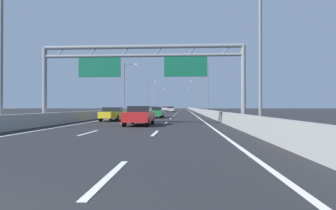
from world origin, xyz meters
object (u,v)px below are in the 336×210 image
object	(u,v)px
streetlamp_left_near	(5,41)
green_car	(156,112)
streetlamp_left_distant	(159,98)
silver_car	(171,109)
sign_gantry	(142,64)
yellow_car	(113,114)
white_car	(165,109)
streetlamp_right_distant	(193,97)
streetlamp_left_mid	(125,85)
black_car	(154,110)
streetlamp_right_near	(256,37)
streetlamp_right_far	(197,94)
orange_car	(168,108)
streetlamp_left_far	(149,94)
red_car	(140,115)
streetlamp_right_mid	(206,85)

from	to	relation	value
streetlamp_left_near	green_car	size ratio (longest dim) A/B	2.15
streetlamp_left_distant	silver_car	distance (m)	46.37
sign_gantry	green_car	world-z (taller)	sign_gantry
yellow_car	green_car	world-z (taller)	green_car
white_car	streetlamp_right_distant	bearing A→B (deg)	58.68
streetlamp_right_distant	streetlamp_left_near	bearing A→B (deg)	-98.31
yellow_car	streetlamp_left_mid	bearing A→B (deg)	99.21
black_car	green_car	size ratio (longest dim) A/B	0.97
sign_gantry	streetlamp_left_distant	size ratio (longest dim) A/B	1.72
streetlamp_right_distant	black_car	world-z (taller)	streetlamp_right_distant
streetlamp_right_near	yellow_car	xyz separation A→B (m)	(-11.25, 11.37, -4.68)
sign_gantry	streetlamp_right_near	world-z (taller)	streetlamp_right_near
streetlamp_right_far	black_car	world-z (taller)	streetlamp_right_far
sign_gantry	streetlamp_left_near	size ratio (longest dim) A/B	1.72
streetlamp_right_distant	orange_car	world-z (taller)	streetlamp_right_distant
sign_gantry	streetlamp_right_far	distance (m)	62.91
streetlamp_left_mid	streetlamp_right_distant	world-z (taller)	same
streetlamp_left_far	streetlamp_right_far	size ratio (longest dim) A/B	1.00
green_car	streetlamp_left_distant	bearing A→B (deg)	94.97
sign_gantry	yellow_car	xyz separation A→B (m)	(-3.79, 5.66, -4.10)
streetlamp_right_near	streetlamp_left_far	world-z (taller)	same
red_car	green_car	size ratio (longest dim) A/B	0.99
streetlamp_left_far	streetlamp_right_distant	distance (m)	37.21
streetlamp_right_far	sign_gantry	bearing A→B (deg)	-96.81
sign_gantry	green_car	size ratio (longest dim) A/B	3.69
streetlamp_right_mid	silver_car	distance (m)	24.30
streetlamp_left_far	red_car	bearing A→B (deg)	-83.32
white_car	streetlamp_right_far	bearing A→B (deg)	-55.52
black_car	sign_gantry	bearing A→B (deg)	-84.99
streetlamp_left_far	green_car	size ratio (longest dim) A/B	2.15
streetlamp_left_far	white_car	bearing A→B (deg)	76.20
red_car	silver_car	world-z (taller)	silver_car
white_car	silver_car	size ratio (longest dim) A/B	0.94
streetlamp_left_far	streetlamp_right_far	distance (m)	14.93
streetlamp_right_distant	orange_car	xyz separation A→B (m)	(-11.18, 6.01, -4.63)
yellow_car	silver_car	world-z (taller)	silver_car
streetlamp_right_near	streetlamp_left_distant	size ratio (longest dim) A/B	1.00
sign_gantry	orange_car	bearing A→B (deg)	92.08
streetlamp_left_mid	streetlamp_left_far	world-z (taller)	same
streetlamp_left_distant	orange_car	bearing A→B (deg)	58.04
white_car	silver_car	bearing A→B (deg)	-82.82
sign_gantry	streetlamp_right_near	size ratio (longest dim) A/B	1.72
streetlamp_left_far	white_car	world-z (taller)	streetlamp_left_far
streetlamp_left_far	white_car	size ratio (longest dim) A/B	2.29
red_car	sign_gantry	bearing A→B (deg)	87.66
streetlamp_right_near	streetlamp_left_mid	size ratio (longest dim) A/B	1.00
streetlamp_left_mid	streetlamp_left_distant	xyz separation A→B (m)	(0.00, 68.17, 0.00)
red_car	green_car	xyz separation A→B (m)	(-0.15, 13.88, -0.03)
silver_car	streetlamp_left_distant	bearing A→B (deg)	99.22
streetlamp_right_near	green_car	world-z (taller)	streetlamp_right_near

